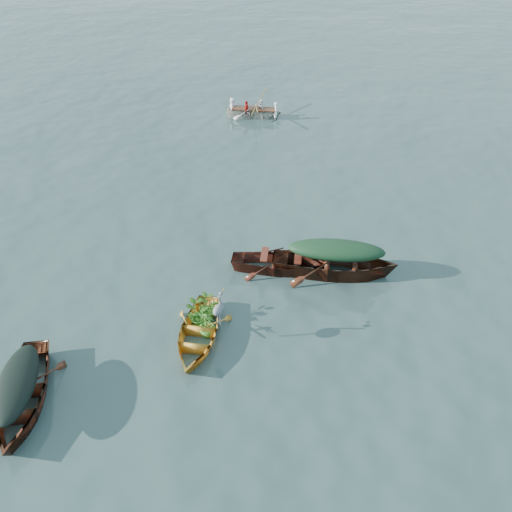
{
  "coord_description": "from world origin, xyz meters",
  "views": [
    {
      "loc": [
        4.87,
        -9.4,
        9.2
      ],
      "look_at": [
        0.13,
        1.28,
        0.5
      ],
      "focal_mm": 35.0,
      "sensor_mm": 36.0,
      "label": 1
    }
  ],
  "objects_px": {
    "green_tarp_boat": "(334,274)",
    "open_wooden_boat": "(281,271)",
    "yellow_dinghy": "(198,340)",
    "dark_covered_boat": "(25,403)",
    "heron": "(219,314)",
    "rowed_boat": "(254,117)"
  },
  "relations": [
    {
      "from": "open_wooden_boat",
      "to": "dark_covered_boat",
      "type": "bearing_deg",
      "value": 135.61
    },
    {
      "from": "green_tarp_boat",
      "to": "open_wooden_boat",
      "type": "height_order",
      "value": "green_tarp_boat"
    },
    {
      "from": "dark_covered_boat",
      "to": "yellow_dinghy",
      "type": "bearing_deg",
      "value": 19.9
    },
    {
      "from": "yellow_dinghy",
      "to": "dark_covered_boat",
      "type": "bearing_deg",
      "value": -144.49
    },
    {
      "from": "dark_covered_boat",
      "to": "open_wooden_boat",
      "type": "xyz_separation_m",
      "value": [
        3.42,
        6.7,
        0.0
      ]
    },
    {
      "from": "dark_covered_boat",
      "to": "heron",
      "type": "distance_m",
      "value": 4.7
    },
    {
      "from": "yellow_dinghy",
      "to": "open_wooden_boat",
      "type": "height_order",
      "value": "open_wooden_boat"
    },
    {
      "from": "green_tarp_boat",
      "to": "rowed_boat",
      "type": "relative_size",
      "value": 1.31
    },
    {
      "from": "rowed_boat",
      "to": "heron",
      "type": "bearing_deg",
      "value": -175.04
    },
    {
      "from": "dark_covered_boat",
      "to": "heron",
      "type": "xyz_separation_m",
      "value": [
        3.08,
        3.43,
        0.91
      ]
    },
    {
      "from": "green_tarp_boat",
      "to": "heron",
      "type": "xyz_separation_m",
      "value": [
        -1.83,
        -3.74,
        0.91
      ]
    },
    {
      "from": "green_tarp_boat",
      "to": "open_wooden_boat",
      "type": "distance_m",
      "value": 1.56
    },
    {
      "from": "dark_covered_boat",
      "to": "rowed_boat",
      "type": "bearing_deg",
      "value": 65.78
    },
    {
      "from": "open_wooden_boat",
      "to": "yellow_dinghy",
      "type": "bearing_deg",
      "value": 148.8
    },
    {
      "from": "dark_covered_boat",
      "to": "rowed_boat",
      "type": "relative_size",
      "value": 1.05
    },
    {
      "from": "heron",
      "to": "yellow_dinghy",
      "type": "bearing_deg",
      "value": -174.81
    },
    {
      "from": "yellow_dinghy",
      "to": "dark_covered_boat",
      "type": "relative_size",
      "value": 0.82
    },
    {
      "from": "open_wooden_boat",
      "to": "rowed_boat",
      "type": "xyz_separation_m",
      "value": [
        -5.71,
        10.85,
        0.0
      ]
    },
    {
      "from": "yellow_dinghy",
      "to": "heron",
      "type": "height_order",
      "value": "heron"
    },
    {
      "from": "rowed_boat",
      "to": "green_tarp_boat",
      "type": "bearing_deg",
      "value": -161.11
    },
    {
      "from": "open_wooden_boat",
      "to": "heron",
      "type": "height_order",
      "value": "heron"
    },
    {
      "from": "yellow_dinghy",
      "to": "open_wooden_boat",
      "type": "relative_size",
      "value": 0.81
    }
  ]
}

